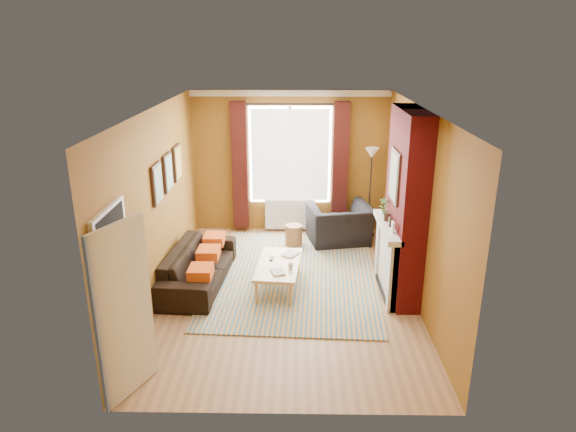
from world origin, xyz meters
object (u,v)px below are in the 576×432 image
Objects in this scene: sofa at (199,266)px; armchair at (339,224)px; coffee_table at (279,266)px; floor_lamp at (371,167)px; wicker_stool at (294,235)px.

armchair is at bearing -48.71° from sofa.
floor_lamp is (1.69, 2.29, 1.02)m from coffee_table.
coffee_table is (1.28, -0.15, 0.07)m from sofa.
floor_lamp is at bearing 58.84° from coffee_table.
sofa is 5.13× the size of wicker_stool.
wicker_stool is 1.97m from floor_lamp.
floor_lamp is at bearing 20.19° from wicker_stool.
floor_lamp is (1.47, 0.54, 1.19)m from wicker_stool.
floor_lamp is at bearing -159.26° from armchair.
wicker_stool is (0.23, 1.75, -0.17)m from coffee_table.
sofa is at bearing -144.20° from floor_lamp.
floor_lamp reaches higher than coffee_table.
floor_lamp is at bearing -49.65° from sofa.
floor_lamp reaches higher than armchair.
sofa is 2.96m from armchair.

